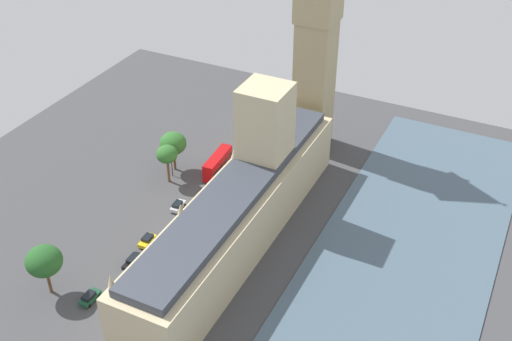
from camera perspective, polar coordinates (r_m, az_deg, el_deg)
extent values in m
plane|color=#424244|center=(127.46, -2.43, -6.06)|extent=(137.43, 137.43, 0.00)
cube|color=#475B6B|center=(119.13, 11.71, -10.37)|extent=(33.29, 123.68, 0.25)
cube|color=#CCBA8E|center=(122.87, -1.68, -4.18)|extent=(12.61, 67.43, 12.10)
cube|color=#CCBA8E|center=(126.97, 0.80, 1.75)|extent=(9.00, 9.00, 28.31)
cube|color=#383D47|center=(118.72, -1.73, -1.60)|extent=(9.58, 64.73, 1.60)
cone|color=#CCBA8E|center=(143.72, 1.80, 5.56)|extent=(1.20, 1.20, 2.52)
cone|color=#CCBA8E|center=(128.26, -1.98, 1.55)|extent=(1.20, 1.20, 2.03)
cone|color=#CCBA8E|center=(114.12, -6.73, -3.40)|extent=(1.20, 1.20, 2.10)
cone|color=#CCBA8E|center=(101.91, -12.79, -9.51)|extent=(1.20, 1.20, 2.57)
cube|color=tan|center=(149.56, 5.18, 7.58)|extent=(7.79, 7.79, 31.00)
cube|color=#B20C0F|center=(144.18, -3.43, 0.63)|extent=(3.17, 10.64, 4.20)
cube|color=black|center=(144.14, -3.43, 0.66)|extent=(3.20, 10.24, 0.70)
cylinder|color=black|center=(142.24, -3.62, -0.93)|extent=(0.42, 1.12, 1.10)
cylinder|color=black|center=(143.11, -4.45, -0.73)|extent=(0.42, 1.12, 1.10)
cylinder|color=black|center=(147.68, -2.39, 0.59)|extent=(0.42, 1.12, 1.10)
cylinder|color=black|center=(148.51, -3.20, 0.78)|extent=(0.42, 1.12, 1.10)
cube|color=#B7B7BC|center=(135.30, -6.95, -3.17)|extent=(1.96, 4.10, 0.75)
cube|color=black|center=(134.74, -7.01, -2.98)|extent=(1.59, 2.32, 0.65)
cylinder|color=black|center=(136.73, -6.97, -2.91)|extent=(0.28, 0.69, 0.68)
cylinder|color=black|center=(136.07, -6.38, -3.07)|extent=(0.28, 0.69, 0.68)
cylinder|color=black|center=(135.01, -7.50, -3.51)|extent=(0.28, 0.69, 0.68)
cylinder|color=black|center=(134.33, -6.91, -3.68)|extent=(0.28, 0.69, 0.68)
cube|color=gold|center=(127.45, -9.65, -6.20)|extent=(2.02, 4.10, 0.75)
cube|color=black|center=(127.13, -9.63, -5.91)|extent=(1.66, 2.31, 0.65)
cylinder|color=black|center=(126.51, -9.62, -6.79)|extent=(0.27, 0.69, 0.68)
cylinder|color=black|center=(127.31, -10.28, -6.56)|extent=(0.27, 0.69, 0.68)
cylinder|color=black|center=(128.09, -8.99, -6.10)|extent=(0.27, 0.69, 0.68)
cylinder|color=black|center=(128.88, -9.65, -5.88)|extent=(0.27, 0.69, 0.68)
cube|color=black|center=(123.39, -10.90, -7.99)|extent=(2.02, 4.80, 0.75)
cube|color=black|center=(123.07, -10.87, -7.68)|extent=(1.66, 2.70, 0.65)
cylinder|color=black|center=(122.36, -10.94, -8.67)|extent=(0.27, 0.69, 0.68)
cylinder|color=black|center=(123.18, -11.61, -8.42)|extent=(0.27, 0.69, 0.68)
cylinder|color=black|center=(124.12, -10.16, -7.81)|extent=(0.27, 0.69, 0.68)
cylinder|color=black|center=(124.93, -10.83, -7.57)|extent=(0.27, 0.69, 0.68)
cube|color=#19472D|center=(118.24, -14.54, -10.90)|extent=(1.84, 4.19, 0.75)
cube|color=black|center=(117.65, -14.66, -10.72)|extent=(1.54, 2.35, 0.65)
cylinder|color=black|center=(119.60, -14.43, -10.49)|extent=(0.25, 0.68, 0.68)
cylinder|color=black|center=(118.74, -13.80, -10.77)|extent=(0.25, 0.68, 0.68)
cylinder|color=black|center=(118.28, -15.24, -11.28)|extent=(0.25, 0.68, 0.68)
cylinder|color=black|center=(117.40, -14.61, -11.57)|extent=(0.25, 0.68, 0.68)
cylinder|color=#336B60|center=(148.31, -0.11, 0.85)|extent=(0.50, 0.50, 1.36)
sphere|color=tan|center=(147.86, -0.11, 1.11)|extent=(0.26, 0.26, 0.26)
cube|color=navy|center=(148.47, -0.06, 0.92)|extent=(0.32, 0.13, 0.24)
cylinder|color=maroon|center=(136.11, -3.73, -2.73)|extent=(0.54, 0.54, 1.30)
sphere|color=#8C6647|center=(135.64, -3.75, -2.47)|extent=(0.25, 0.25, 0.25)
cube|color=maroon|center=(135.91, -3.66, -2.76)|extent=(0.18, 0.32, 0.23)
cylinder|color=brown|center=(142.54, -7.80, -0.06)|extent=(0.56, 0.56, 5.46)
ellipsoid|color=#2D6628|center=(140.07, -7.94, 1.45)|extent=(4.69, 4.69, 3.99)
cylinder|color=brown|center=(120.55, -17.92, -9.39)|extent=(0.56, 0.56, 4.98)
ellipsoid|color=#235623|center=(117.35, -18.34, -7.65)|extent=(6.42, 6.42, 5.45)
cylinder|color=brown|center=(146.64, -7.26, 0.89)|extent=(0.56, 0.56, 4.71)
ellipsoid|color=#2D6628|center=(144.18, -7.39, 2.41)|extent=(5.97, 5.97, 5.08)
cylinder|color=black|center=(144.35, -7.50, 0.44)|extent=(0.18, 0.18, 5.41)
sphere|color=#F2EAC6|center=(142.71, -7.59, 1.43)|extent=(0.56, 0.56, 0.56)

